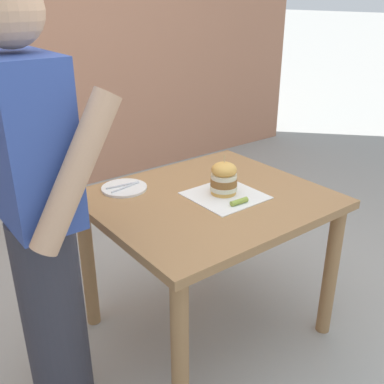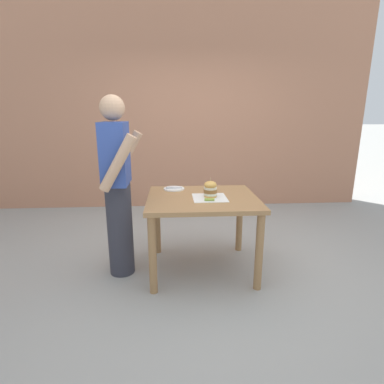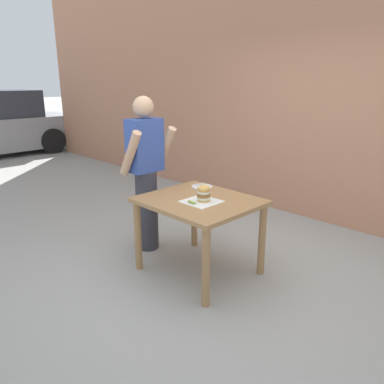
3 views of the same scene
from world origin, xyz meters
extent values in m
plane|color=#9E9E99|center=(0.00, 0.00, 0.00)|extent=(80.00, 80.00, 0.00)
cube|color=#9E7247|center=(0.00, 0.00, 0.74)|extent=(0.91, 1.05, 0.04)
cylinder|color=#9E7247|center=(-0.40, -0.46, 0.36)|extent=(0.07, 0.07, 0.72)
cylinder|color=#9E7247|center=(0.40, -0.46, 0.36)|extent=(0.07, 0.07, 0.72)
cylinder|color=#9E7247|center=(-0.40, 0.46, 0.36)|extent=(0.07, 0.07, 0.72)
cylinder|color=#9E7247|center=(0.40, 0.46, 0.36)|extent=(0.07, 0.07, 0.72)
cube|color=white|center=(-0.04, -0.07, 0.76)|extent=(0.32, 0.32, 0.00)
cylinder|color=gold|center=(-0.02, -0.07, 0.77)|extent=(0.12, 0.12, 0.02)
cylinder|color=beige|center=(-0.02, -0.07, 0.79)|extent=(0.13, 0.13, 0.02)
cylinder|color=brown|center=(-0.02, -0.07, 0.82)|extent=(0.13, 0.13, 0.04)
cylinder|color=beige|center=(-0.02, -0.07, 0.85)|extent=(0.12, 0.12, 0.02)
ellipsoid|color=gold|center=(-0.02, -0.07, 0.88)|extent=(0.12, 0.12, 0.07)
cylinder|color=#D1B77F|center=(-0.02, -0.07, 0.92)|extent=(0.00, 0.00, 0.05)
cylinder|color=#8EA83D|center=(-0.15, -0.05, 0.77)|extent=(0.03, 0.09, 0.02)
cylinder|color=white|center=(0.32, 0.27, 0.76)|extent=(0.22, 0.22, 0.01)
cylinder|color=silver|center=(0.30, 0.27, 0.77)|extent=(0.04, 0.17, 0.01)
cylinder|color=silver|center=(0.33, 0.27, 0.77)|extent=(0.03, 0.17, 0.01)
cylinder|color=#33333D|center=(-0.02, 0.80, 0.45)|extent=(0.24, 0.24, 0.90)
cube|color=#334C9E|center=(-0.02, 0.80, 1.18)|extent=(0.36, 0.22, 0.56)
sphere|color=tan|center=(-0.02, 0.80, 1.58)|extent=(0.22, 0.22, 0.22)
cylinder|color=tan|center=(-0.25, 0.74, 1.13)|extent=(0.09, 0.34, 0.50)
cylinder|color=tan|center=(0.21, 0.74, 1.13)|extent=(0.09, 0.34, 0.50)
camera|label=1|loc=(-1.46, 1.22, 1.62)|focal=42.00mm
camera|label=2|loc=(-2.75, 0.27, 1.53)|focal=28.00mm
camera|label=3|loc=(-2.43, -2.36, 1.84)|focal=35.00mm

